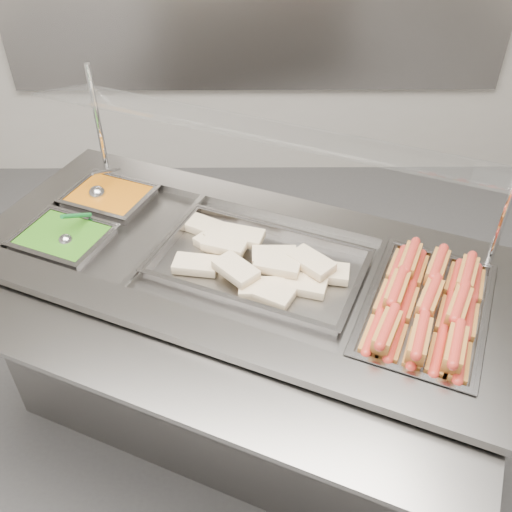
{
  "coord_description": "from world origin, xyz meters",
  "views": [
    {
      "loc": [
        -0.03,
        -0.97,
        2.08
      ],
      "look_at": [
        -0.02,
        0.46,
        0.89
      ],
      "focal_mm": 40.0,
      "sensor_mm": 36.0,
      "label": 1
    }
  ],
  "objects_px": {
    "pan_hotdogs": "(424,318)",
    "serving_spoon": "(68,237)",
    "steam_counter": "(244,345)",
    "sneeze_guard": "(268,133)",
    "ladle": "(98,193)",
    "pan_wraps": "(259,268)"
  },
  "relations": [
    {
      "from": "steam_counter",
      "to": "sneeze_guard",
      "type": "distance_m",
      "value": 0.81
    },
    {
      "from": "sneeze_guard",
      "to": "pan_wraps",
      "type": "relative_size",
      "value": 2.08
    },
    {
      "from": "ladle",
      "to": "pan_hotdogs",
      "type": "bearing_deg",
      "value": -29.31
    },
    {
      "from": "sneeze_guard",
      "to": "ladle",
      "type": "distance_m",
      "value": 0.75
    },
    {
      "from": "pan_wraps",
      "to": "serving_spoon",
      "type": "height_order",
      "value": "serving_spoon"
    },
    {
      "from": "serving_spoon",
      "to": "steam_counter",
      "type": "bearing_deg",
      "value": -9.92
    },
    {
      "from": "steam_counter",
      "to": "pan_wraps",
      "type": "xyz_separation_m",
      "value": [
        0.05,
        -0.02,
        0.41
      ]
    },
    {
      "from": "steam_counter",
      "to": "serving_spoon",
      "type": "distance_m",
      "value": 0.76
    },
    {
      "from": "serving_spoon",
      "to": "ladle",
      "type": "bearing_deg",
      "value": 80.4
    },
    {
      "from": "sneeze_guard",
      "to": "pan_hotdogs",
      "type": "bearing_deg",
      "value": -42.89
    },
    {
      "from": "steam_counter",
      "to": "pan_hotdogs",
      "type": "distance_m",
      "value": 0.72
    },
    {
      "from": "pan_hotdogs",
      "to": "steam_counter",
      "type": "bearing_deg",
      "value": 156.39
    },
    {
      "from": "pan_hotdogs",
      "to": "ladle",
      "type": "height_order",
      "value": "ladle"
    },
    {
      "from": "steam_counter",
      "to": "serving_spoon",
      "type": "relative_size",
      "value": 12.0
    },
    {
      "from": "steam_counter",
      "to": "ladle",
      "type": "xyz_separation_m",
      "value": [
        -0.56,
        0.38,
        0.44
      ]
    },
    {
      "from": "pan_hotdogs",
      "to": "serving_spoon",
      "type": "relative_size",
      "value": 3.74
    },
    {
      "from": "pan_hotdogs",
      "to": "pan_wraps",
      "type": "xyz_separation_m",
      "value": [
        -0.5,
        0.22,
        0.01
      ]
    },
    {
      "from": "serving_spoon",
      "to": "pan_wraps",
      "type": "bearing_deg",
      "value": -11.1
    },
    {
      "from": "pan_hotdogs",
      "to": "pan_wraps",
      "type": "relative_size",
      "value": 0.82
    },
    {
      "from": "ladle",
      "to": "steam_counter",
      "type": "bearing_deg",
      "value": -34.41
    },
    {
      "from": "sneeze_guard",
      "to": "ladle",
      "type": "xyz_separation_m",
      "value": [
        -0.64,
        0.19,
        -0.34
      ]
    },
    {
      "from": "steam_counter",
      "to": "sneeze_guard",
      "type": "height_order",
      "value": "sneeze_guard"
    }
  ]
}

